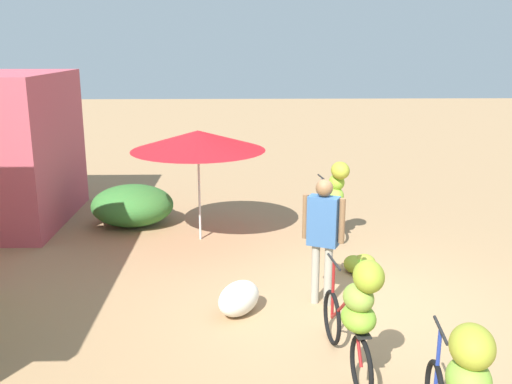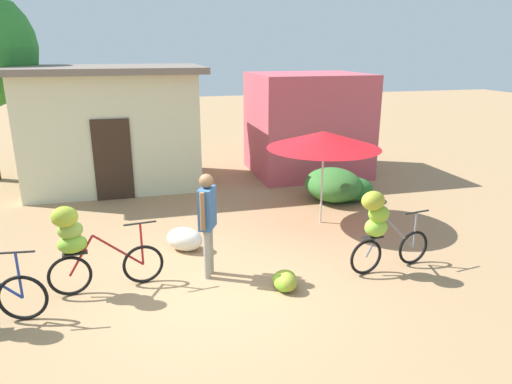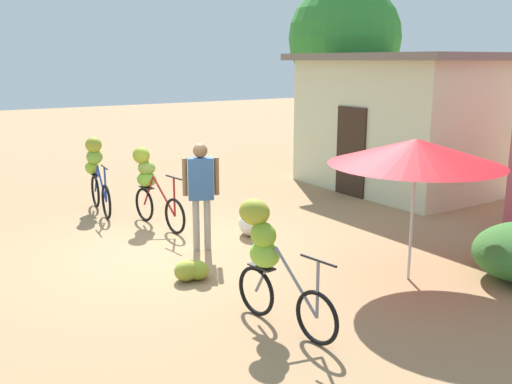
{
  "view_description": "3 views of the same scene",
  "coord_description": "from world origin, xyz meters",
  "px_view_note": "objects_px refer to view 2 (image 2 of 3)",
  "views": [
    {
      "loc": [
        -7.12,
        1.51,
        3.45
      ],
      "look_at": [
        1.29,
        1.3,
        1.27
      ],
      "focal_mm": 40.37,
      "sensor_mm": 36.0,
      "label": 1
    },
    {
      "loc": [
        -0.93,
        -6.51,
        3.62
      ],
      "look_at": [
        1.16,
        1.48,
        1.05
      ],
      "focal_mm": 32.69,
      "sensor_mm": 36.0,
      "label": 2
    },
    {
      "loc": [
        8.03,
        -3.71,
        3.01
      ],
      "look_at": [
        0.69,
        1.1,
        1.0
      ],
      "focal_mm": 40.43,
      "sensor_mm": 36.0,
      "label": 3
    }
  ],
  "objects_px": {
    "produce_sack": "(185,239)",
    "building_low": "(113,126)",
    "person_vendor": "(207,214)",
    "market_umbrella": "(324,140)",
    "banana_pile_on_ground": "(285,281)",
    "shop_pink": "(307,124)",
    "bicycle_center_loaded": "(380,225)",
    "bicycle_near_pile": "(81,243)"
  },
  "relations": [
    {
      "from": "market_umbrella",
      "to": "produce_sack",
      "type": "height_order",
      "value": "market_umbrella"
    },
    {
      "from": "building_low",
      "to": "bicycle_near_pile",
      "type": "height_order",
      "value": "building_low"
    },
    {
      "from": "shop_pink",
      "to": "bicycle_near_pile",
      "type": "relative_size",
      "value": 1.85
    },
    {
      "from": "bicycle_near_pile",
      "to": "building_low",
      "type": "bearing_deg",
      "value": 86.89
    },
    {
      "from": "bicycle_center_loaded",
      "to": "person_vendor",
      "type": "relative_size",
      "value": 0.91
    },
    {
      "from": "bicycle_center_loaded",
      "to": "person_vendor",
      "type": "bearing_deg",
      "value": 167.78
    },
    {
      "from": "shop_pink",
      "to": "produce_sack",
      "type": "distance_m",
      "value": 6.53
    },
    {
      "from": "building_low",
      "to": "bicycle_center_loaded",
      "type": "height_order",
      "value": "building_low"
    },
    {
      "from": "market_umbrella",
      "to": "produce_sack",
      "type": "relative_size",
      "value": 3.37
    },
    {
      "from": "bicycle_near_pile",
      "to": "shop_pink",
      "type": "bearing_deg",
      "value": 45.92
    },
    {
      "from": "shop_pink",
      "to": "bicycle_center_loaded",
      "type": "height_order",
      "value": "shop_pink"
    },
    {
      "from": "person_vendor",
      "to": "shop_pink",
      "type": "bearing_deg",
      "value": 56.62
    },
    {
      "from": "bicycle_center_loaded",
      "to": "produce_sack",
      "type": "relative_size",
      "value": 2.27
    },
    {
      "from": "market_umbrella",
      "to": "bicycle_near_pile",
      "type": "bearing_deg",
      "value": -157.65
    },
    {
      "from": "bicycle_near_pile",
      "to": "banana_pile_on_ground",
      "type": "xyz_separation_m",
      "value": [
        2.99,
        -0.68,
        -0.69
      ]
    },
    {
      "from": "bicycle_center_loaded",
      "to": "banana_pile_on_ground",
      "type": "xyz_separation_m",
      "value": [
        -1.67,
        -0.17,
        -0.71
      ]
    },
    {
      "from": "building_low",
      "to": "bicycle_center_loaded",
      "type": "distance_m",
      "value": 7.96
    },
    {
      "from": "market_umbrella",
      "to": "bicycle_center_loaded",
      "type": "xyz_separation_m",
      "value": [
        0.02,
        -2.42,
        -0.96
      ]
    },
    {
      "from": "person_vendor",
      "to": "building_low",
      "type": "bearing_deg",
      "value": 104.72
    },
    {
      "from": "person_vendor",
      "to": "bicycle_near_pile",
      "type": "bearing_deg",
      "value": -177.65
    },
    {
      "from": "market_umbrella",
      "to": "person_vendor",
      "type": "height_order",
      "value": "market_umbrella"
    },
    {
      "from": "produce_sack",
      "to": "person_vendor",
      "type": "relative_size",
      "value": 0.4
    },
    {
      "from": "building_low",
      "to": "person_vendor",
      "type": "bearing_deg",
      "value": -75.28
    },
    {
      "from": "shop_pink",
      "to": "market_umbrella",
      "type": "distance_m",
      "value": 4.32
    },
    {
      "from": "bicycle_near_pile",
      "to": "bicycle_center_loaded",
      "type": "relative_size",
      "value": 1.09
    },
    {
      "from": "bicycle_center_loaded",
      "to": "shop_pink",
      "type": "bearing_deg",
      "value": 79.77
    },
    {
      "from": "bicycle_near_pile",
      "to": "bicycle_center_loaded",
      "type": "height_order",
      "value": "bicycle_center_loaded"
    },
    {
      "from": "produce_sack",
      "to": "building_low",
      "type": "bearing_deg",
      "value": 104.91
    },
    {
      "from": "building_low",
      "to": "produce_sack",
      "type": "bearing_deg",
      "value": -75.09
    },
    {
      "from": "building_low",
      "to": "bicycle_near_pile",
      "type": "distance_m",
      "value": 6.18
    },
    {
      "from": "banana_pile_on_ground",
      "to": "produce_sack",
      "type": "xyz_separation_m",
      "value": [
        -1.35,
        1.88,
        0.08
      ]
    },
    {
      "from": "bicycle_near_pile",
      "to": "person_vendor",
      "type": "bearing_deg",
      "value": 2.35
    },
    {
      "from": "banana_pile_on_ground",
      "to": "person_vendor",
      "type": "relative_size",
      "value": 0.32
    },
    {
      "from": "shop_pink",
      "to": "bicycle_center_loaded",
      "type": "distance_m",
      "value": 6.69
    },
    {
      "from": "shop_pink",
      "to": "person_vendor",
      "type": "distance_m",
      "value": 7.15
    },
    {
      "from": "produce_sack",
      "to": "shop_pink",
      "type": "bearing_deg",
      "value": 49.03
    },
    {
      "from": "bicycle_center_loaded",
      "to": "banana_pile_on_ground",
      "type": "bearing_deg",
      "value": -174.34
    },
    {
      "from": "produce_sack",
      "to": "person_vendor",
      "type": "distance_m",
      "value": 1.44
    },
    {
      "from": "market_umbrella",
      "to": "person_vendor",
      "type": "relative_size",
      "value": 1.35
    },
    {
      "from": "produce_sack",
      "to": "market_umbrella",
      "type": "bearing_deg",
      "value": 13.32
    },
    {
      "from": "shop_pink",
      "to": "banana_pile_on_ground",
      "type": "xyz_separation_m",
      "value": [
        -2.86,
        -6.72,
        -1.32
      ]
    },
    {
      "from": "shop_pink",
      "to": "bicycle_center_loaded",
      "type": "relative_size",
      "value": 2.02
    }
  ]
}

